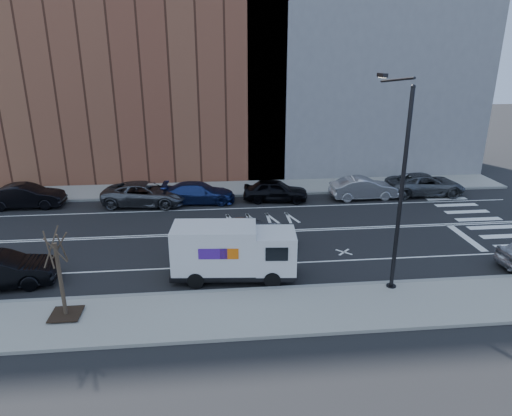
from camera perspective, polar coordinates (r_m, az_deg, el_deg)
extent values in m
plane|color=black|center=(27.12, -3.31, -3.14)|extent=(120.00, 120.00, 0.00)
cube|color=gray|center=(19.26, -2.08, -12.99)|extent=(44.00, 3.60, 0.15)
cube|color=gray|center=(35.39, -3.97, 2.43)|extent=(44.00, 3.60, 0.15)
cube|color=gray|center=(20.80, -2.42, -10.32)|extent=(44.00, 0.25, 0.17)
cube|color=gray|center=(33.67, -3.86, 1.55)|extent=(44.00, 0.25, 0.17)
cube|color=brown|center=(41.24, -16.58, 19.53)|extent=(26.00, 10.00, 22.00)
cube|color=slate|center=(42.73, 12.89, 22.49)|extent=(20.00, 10.00, 26.00)
cylinder|color=black|center=(20.22, 17.69, 1.53)|extent=(0.18, 0.18, 9.00)
cylinder|color=black|center=(21.91, 16.51, -9.48)|extent=(0.44, 0.44, 0.20)
sphere|color=black|center=(19.40, 19.06, 14.13)|extent=(0.20, 0.20, 0.20)
cylinder|color=black|center=(20.94, 17.17, 15.06)|extent=(0.11, 3.49, 0.48)
cube|color=black|center=(22.52, 15.52, 15.71)|extent=(0.25, 0.80, 0.18)
cube|color=#FFF2CC|center=(22.52, 15.50, 15.46)|extent=(0.18, 0.55, 0.03)
cube|color=black|center=(20.41, -22.65, -12.12)|extent=(1.20, 1.20, 0.04)
cylinder|color=#382B1E|center=(19.70, -23.23, -8.32)|extent=(0.16, 0.16, 3.20)
cylinder|color=#382B1E|center=(19.05, -23.06, -4.59)|extent=(0.06, 0.80, 1.44)
cylinder|color=#382B1E|center=(19.31, -23.36, -4.31)|extent=(0.81, 0.31, 1.19)
cylinder|color=#382B1E|center=(19.32, -24.23, -4.42)|extent=(0.58, 0.76, 1.50)
cylinder|color=#382B1E|center=(19.06, -24.49, -4.78)|extent=(0.47, 0.61, 1.37)
cylinder|color=#382B1E|center=(18.90, -23.76, -4.88)|extent=(0.72, 0.29, 1.13)
cube|color=black|center=(21.87, -2.94, -7.77)|extent=(5.84, 2.41, 0.28)
cube|color=silver|center=(21.44, 2.45, -5.33)|extent=(2.00, 2.13, 1.84)
cube|color=black|center=(21.40, 4.97, -4.62)|extent=(0.20, 1.70, 0.87)
cube|color=black|center=(20.42, 2.61, -5.80)|extent=(1.01, 0.12, 0.64)
cube|color=black|center=(22.24, 2.31, -3.60)|extent=(1.01, 0.12, 0.64)
cube|color=black|center=(21.91, 4.78, -7.48)|extent=(0.29, 1.84, 0.32)
cube|color=silver|center=(21.39, -5.22, -4.91)|extent=(4.02, 2.34, 2.11)
cube|color=#47198C|center=(20.40, -5.43, -5.75)|extent=(1.28, 0.13, 0.51)
cube|color=orange|center=(20.36, -3.36, -5.75)|extent=(0.83, 0.09, 0.51)
cube|color=#47198C|center=(22.28, -5.04, -3.50)|extent=(1.28, 0.13, 0.51)
cube|color=orange|center=(22.24, -3.15, -3.49)|extent=(0.83, 0.09, 0.51)
cylinder|color=black|center=(21.08, 2.04, -8.94)|extent=(0.79, 0.32, 0.77)
cylinder|color=black|center=(22.71, 1.81, -6.74)|extent=(0.79, 0.32, 0.77)
cylinder|color=black|center=(21.19, -7.55, -8.94)|extent=(0.79, 0.32, 0.77)
cylinder|color=black|center=(22.82, -7.05, -6.75)|extent=(0.79, 0.32, 0.77)
imported|color=black|center=(34.88, -26.76, 1.34)|extent=(4.91, 1.74, 1.62)
imported|color=#4E5055|center=(32.57, -13.71, 1.73)|extent=(6.06, 3.35, 1.61)
imported|color=navy|center=(32.37, -7.15, 1.91)|extent=(5.17, 2.36, 1.47)
imported|color=black|center=(32.52, 2.45, 2.21)|extent=(4.76, 2.39, 1.55)
imported|color=#9D9DA1|center=(33.88, 13.30, 2.43)|extent=(4.84, 1.82, 1.58)
imported|color=#494D51|center=(36.18, 20.42, 2.79)|extent=(5.77, 2.84, 1.57)
imported|color=#AFAFB4|center=(24.86, -0.76, -3.36)|extent=(4.80, 2.13, 1.53)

